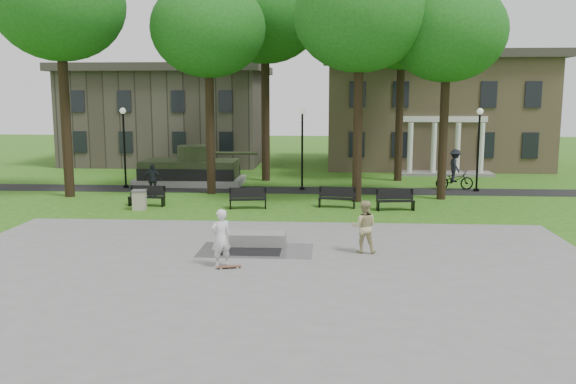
{
  "coord_description": "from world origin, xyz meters",
  "views": [
    {
      "loc": [
        2.03,
        -22.82,
        5.45
      ],
      "look_at": [
        0.33,
        2.56,
        1.4
      ],
      "focal_mm": 38.0,
      "sensor_mm": 36.0,
      "label": 1
    }
  ],
  "objects_px": {
    "concrete_block": "(256,238)",
    "friend_watching": "(364,227)",
    "skateboarder": "(221,238)",
    "trash_bin": "(139,200)",
    "park_bench_0": "(147,195)",
    "cyclist": "(455,173)"
  },
  "relations": [
    {
      "from": "concrete_block",
      "to": "trash_bin",
      "type": "bearing_deg",
      "value": 134.31
    },
    {
      "from": "concrete_block",
      "to": "friend_watching",
      "type": "distance_m",
      "value": 4.04
    },
    {
      "from": "skateboarder",
      "to": "trash_bin",
      "type": "height_order",
      "value": "skateboarder"
    },
    {
      "from": "friend_watching",
      "to": "cyclist",
      "type": "xyz_separation_m",
      "value": [
        6.08,
        14.86,
        0.03
      ]
    },
    {
      "from": "friend_watching",
      "to": "trash_bin",
      "type": "distance_m",
      "value": 12.73
    },
    {
      "from": "cyclist",
      "to": "trash_bin",
      "type": "relative_size",
      "value": 2.47
    },
    {
      "from": "skateboarder",
      "to": "cyclist",
      "type": "height_order",
      "value": "cyclist"
    },
    {
      "from": "skateboarder",
      "to": "concrete_block",
      "type": "bearing_deg",
      "value": -138.4
    },
    {
      "from": "friend_watching",
      "to": "cyclist",
      "type": "bearing_deg",
      "value": -108.28
    },
    {
      "from": "concrete_block",
      "to": "park_bench_0",
      "type": "height_order",
      "value": "park_bench_0"
    },
    {
      "from": "friend_watching",
      "to": "trash_bin",
      "type": "height_order",
      "value": "friend_watching"
    },
    {
      "from": "friend_watching",
      "to": "trash_bin",
      "type": "bearing_deg",
      "value": -31.92
    },
    {
      "from": "park_bench_0",
      "to": "friend_watching",
      "type": "bearing_deg",
      "value": -36.5
    },
    {
      "from": "skateboarder",
      "to": "park_bench_0",
      "type": "bearing_deg",
      "value": -95.97
    },
    {
      "from": "park_bench_0",
      "to": "cyclist",
      "type": "bearing_deg",
      "value": 24.48
    },
    {
      "from": "concrete_block",
      "to": "friend_watching",
      "type": "xyz_separation_m",
      "value": [
        3.88,
        -0.88,
        0.69
      ]
    },
    {
      "from": "friend_watching",
      "to": "park_bench_0",
      "type": "distance_m",
      "value": 13.33
    },
    {
      "from": "skateboarder",
      "to": "park_bench_0",
      "type": "distance_m",
      "value": 11.98
    },
    {
      "from": "concrete_block",
      "to": "trash_bin",
      "type": "xyz_separation_m",
      "value": [
        -6.42,
        6.58,
        0.24
      ]
    },
    {
      "from": "friend_watching",
      "to": "cyclist",
      "type": "distance_m",
      "value": 16.06
    },
    {
      "from": "concrete_block",
      "to": "park_bench_0",
      "type": "distance_m",
      "value": 9.95
    },
    {
      "from": "trash_bin",
      "to": "concrete_block",
      "type": "bearing_deg",
      "value": -45.69
    }
  ]
}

